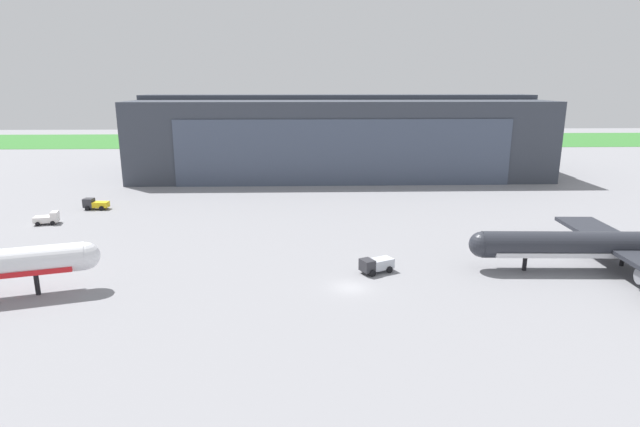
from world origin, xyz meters
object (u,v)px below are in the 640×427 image
ops_van (376,264)px  stair_truck (48,218)px  airliner_near_right (623,246)px  pushback_tractor (95,204)px  maintenance_hangar (338,135)px

ops_van → stair_truck: (-54.98, 25.65, -0.09)m
stair_truck → airliner_near_right: bearing=-16.6°
stair_truck → pushback_tractor: size_ratio=0.89×
airliner_near_right → pushback_tractor: bearing=156.2°
maintenance_hangar → stair_truck: size_ratio=24.55×
airliner_near_right → stair_truck: (-87.54, 26.05, -2.46)m
airliner_near_right → stair_truck: size_ratio=9.24×
airliner_near_right → pushback_tractor: airliner_near_right is taller
airliner_near_right → ops_van: size_ratio=8.23×
ops_van → airliner_near_right: bearing=-0.7°
stair_truck → maintenance_hangar: bearing=44.4°
ops_van → pushback_tractor: (-50.86, 36.31, 0.00)m
ops_van → pushback_tractor: pushback_tractor is taller
maintenance_hangar → stair_truck: 77.69m
maintenance_hangar → stair_truck: maintenance_hangar is taller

